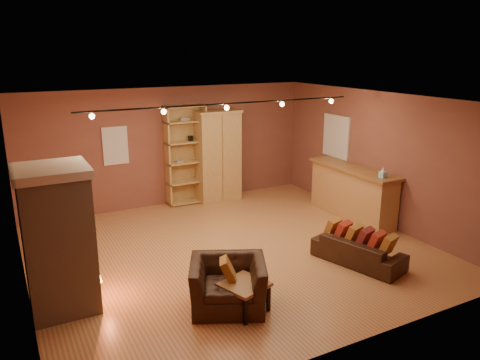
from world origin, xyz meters
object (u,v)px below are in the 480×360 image
fireplace (59,240)px  bar_counter (352,192)px  armoire (218,156)px  bookcase (185,154)px  coffee_table (244,287)px  armchair (228,277)px  loveseat (358,245)px

fireplace → bar_counter: fireplace is taller
armoire → bar_counter: armoire is taller
fireplace → bookcase: bookcase is taller
coffee_table → armoire: bearing=68.9°
armchair → coffee_table: 0.29m
fireplace → coffee_table: size_ratio=2.85×
fireplace → bookcase: 5.02m
fireplace → armchair: bearing=-27.2°
armoire → loveseat: 4.56m
armoire → coffee_table: (-1.89, -4.89, -0.74)m
armchair → coffee_table: size_ratio=1.72×
armoire → bar_counter: 3.34m
bar_counter → armchair: size_ratio=1.87×
fireplace → armchair: 2.45m
bar_counter → armchair: (-4.13, -2.11, -0.11)m
bookcase → coffee_table: 5.23m
fireplace → armchair: fireplace is taller
bookcase → armoire: bookcase is taller
armoire → armchair: size_ratio=1.75×
fireplace → loveseat: bearing=-10.5°
bar_counter → coffee_table: (-3.99, -2.35, -0.20)m
bookcase → bar_counter: bearing=-43.1°
armoire → bar_counter: bearing=-50.5°
coffee_table → loveseat: bearing=10.0°
armoire → bookcase: bearing=168.7°
bookcase → bar_counter: bookcase is taller
bar_counter → loveseat: 2.43m
bar_counter → armchair: 4.64m
bookcase → coffee_table: bookcase is taller
fireplace → armoire: bearing=40.7°
armoire → fireplace: bearing=-139.3°
bookcase → bar_counter: 4.00m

